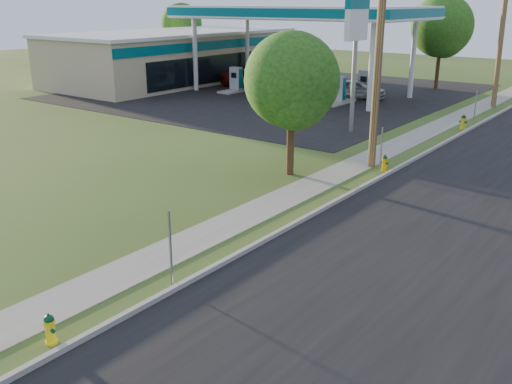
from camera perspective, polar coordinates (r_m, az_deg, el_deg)
ground_plane at (r=12.60m, az=-23.32°, el=-15.48°), size 140.00×140.00×0.00m
road at (r=16.94m, az=16.54°, el=-5.66°), size 8.00×120.00×0.02m
curb at (r=18.51m, az=4.97°, el=-2.61°), size 0.15×120.00×0.15m
sidewalk at (r=19.45m, az=0.60°, el=-1.66°), size 1.50×120.00×0.03m
forecourt at (r=45.23m, az=2.12°, el=10.01°), size 26.00×28.00×0.02m
utility_pole_mid at (r=24.03m, az=12.21°, el=13.91°), size 1.40×0.32×9.80m
utility_pole_far at (r=41.02m, az=23.36°, el=14.42°), size 1.40×0.32×9.50m
sign_post_near at (r=14.10m, az=-8.55°, el=-5.68°), size 0.05×0.04×2.00m
sign_post_mid at (r=23.41m, az=12.39°, el=3.94°), size 0.05×0.04×2.00m
sign_post_far at (r=34.67m, az=21.06°, el=7.82°), size 0.05×0.04×2.00m
gas_canopy at (r=43.62m, az=4.47°, el=17.42°), size 18.18×9.18×6.40m
fuel_pump_nw at (r=45.03m, az=-2.02°, el=10.89°), size 1.20×3.20×1.90m
fuel_pump_ne at (r=40.04m, az=8.21°, el=9.75°), size 1.20×3.20×1.90m
fuel_pump_sw at (r=48.18m, az=1.03°, el=11.40°), size 1.20×3.20×1.90m
fuel_pump_se at (r=43.55m, az=10.81°, el=10.32°), size 1.20×3.20×1.90m
convenience_store at (r=51.99m, az=-8.10°, el=13.32°), size 10.40×22.40×4.25m
price_pylon at (r=30.65m, az=10.01°, el=15.87°), size 0.34×2.04×6.85m
tree_verge at (r=22.52m, az=3.69°, el=10.69°), size 3.76×3.76×5.70m
tree_lot at (r=48.21m, az=18.15°, el=15.26°), size 4.80×4.80×7.28m
tree_back at (r=63.55m, az=-7.44°, el=16.17°), size 4.33×4.33×6.57m
hydrant_near at (r=12.78m, az=-19.92°, el=-12.75°), size 0.36×0.32×0.69m
hydrant_mid at (r=24.30m, az=12.72°, el=2.85°), size 0.36×0.32×0.70m
hydrant_far at (r=33.57m, az=20.01°, el=6.59°), size 0.43×0.38×0.83m
car_red at (r=46.74m, az=-0.51°, el=11.27°), size 6.18×4.00×1.58m
car_silver at (r=42.51m, az=10.12°, el=10.11°), size 4.18×2.12×1.37m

